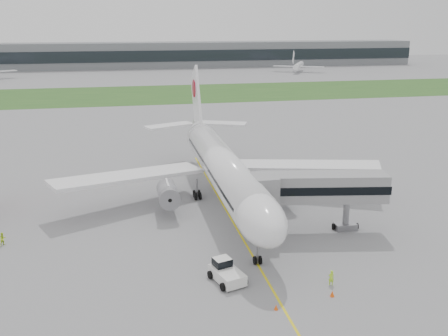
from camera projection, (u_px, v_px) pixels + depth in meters
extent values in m
plane|color=#969699|center=(228.00, 214.00, 68.18)|extent=(600.00, 600.00, 0.00)
cube|color=#2C5A21|center=(158.00, 94.00, 180.88)|extent=(600.00, 50.00, 0.02)
cube|color=slate|center=(142.00, 55.00, 282.22)|extent=(320.00, 22.00, 14.00)
cube|color=black|center=(143.00, 56.00, 271.89)|extent=(320.00, 0.60, 6.00)
cylinder|color=white|center=(222.00, 167.00, 70.35)|extent=(5.00, 38.00, 5.00)
ellipsoid|color=white|center=(260.00, 218.00, 52.04)|extent=(5.00, 11.00, 5.00)
cube|color=black|center=(263.00, 213.00, 50.84)|extent=(3.20, 1.54, 1.14)
cone|color=white|center=(198.00, 129.00, 90.79)|extent=(5.00, 10.53, 6.16)
cube|color=white|center=(129.00, 176.00, 70.03)|extent=(22.13, 13.52, 1.70)
cube|color=white|center=(304.00, 166.00, 75.11)|extent=(22.13, 13.52, 1.70)
cylinder|color=gray|center=(168.00, 194.00, 67.18)|extent=(2.70, 5.20, 2.70)
cylinder|color=gray|center=(281.00, 186.00, 70.30)|extent=(2.70, 5.20, 2.70)
cube|color=white|center=(196.00, 100.00, 90.76)|extent=(0.45, 10.90, 12.76)
cylinder|color=#A20924|center=(195.00, 89.00, 91.13)|extent=(0.60, 3.20, 3.20)
cube|color=white|center=(169.00, 126.00, 92.05)|extent=(9.54, 6.34, 0.35)
cube|color=white|center=(222.00, 123.00, 94.00)|extent=(9.54, 6.34, 0.35)
cylinder|color=gray|center=(258.00, 251.00, 53.65)|extent=(0.24, 0.24, 3.10)
cylinder|color=black|center=(197.00, 195.00, 73.97)|extent=(1.40, 1.10, 1.10)
cylinder|color=black|center=(239.00, 192.00, 75.22)|extent=(1.40, 1.10, 1.10)
cube|color=white|center=(227.00, 275.00, 50.22)|extent=(3.37, 4.61, 1.10)
cube|color=white|center=(222.00, 262.00, 50.89)|extent=(2.00, 1.88, 0.92)
cube|color=black|center=(222.00, 262.00, 50.88)|extent=(2.06, 1.93, 0.78)
cylinder|color=black|center=(210.00, 275.00, 50.91)|extent=(0.54, 0.88, 0.83)
cylinder|color=black|center=(231.00, 269.00, 52.04)|extent=(0.54, 0.88, 0.83)
cylinder|color=black|center=(223.00, 287.00, 48.59)|extent=(0.54, 0.88, 0.83)
cylinder|color=black|center=(245.00, 281.00, 49.72)|extent=(0.54, 0.88, 0.83)
cube|color=gray|center=(322.00, 187.00, 60.83)|extent=(16.10, 5.98, 3.38)
cube|color=black|center=(322.00, 187.00, 60.83)|extent=(16.34, 6.13, 1.01)
cube|color=gray|center=(263.00, 191.00, 59.50)|extent=(2.93, 3.83, 3.83)
cylinder|color=gray|center=(346.00, 213.00, 62.53)|extent=(0.79, 0.79, 4.28)
cube|color=gray|center=(345.00, 226.00, 63.03)|extent=(2.93, 2.01, 0.79)
cylinder|color=black|center=(334.00, 226.00, 62.98)|extent=(0.47, 0.83, 0.79)
cylinder|color=black|center=(357.00, 226.00, 63.08)|extent=(0.47, 0.83, 0.79)
cone|color=#FF550D|center=(276.00, 307.00, 45.43)|extent=(0.38, 0.38, 0.52)
cone|color=#FF550D|center=(332.00, 294.00, 47.60)|extent=(0.44, 0.44, 0.61)
imported|color=#BDFF2A|center=(331.00, 278.00, 49.56)|extent=(0.59, 0.40, 1.60)
imported|color=#C8ED27|center=(3.00, 239.00, 58.37)|extent=(0.99, 0.97, 1.61)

